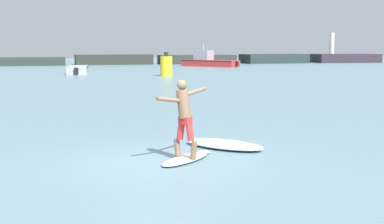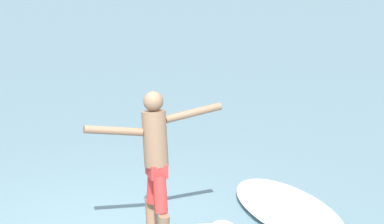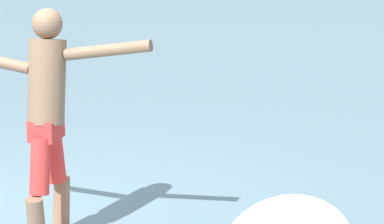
% 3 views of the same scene
% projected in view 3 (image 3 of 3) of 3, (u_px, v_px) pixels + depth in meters
% --- Properties ---
extents(surfer, '(1.39, 1.01, 1.76)m').
position_uv_depth(surfer, '(47.00, 105.00, 6.85)').
color(surfer, '#815F47').
rests_on(surfer, surfboard).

